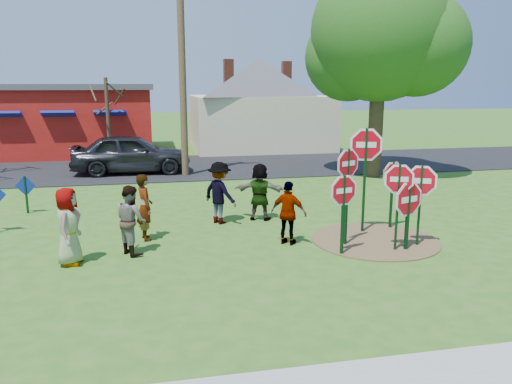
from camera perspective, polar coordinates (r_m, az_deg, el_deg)
ground at (r=12.90m, az=-7.07°, el=-5.44°), size 120.00×120.00×0.00m
road at (r=24.09m, az=-9.34°, el=2.82°), size 120.00×7.50×0.04m
dirt_patch at (r=13.08m, az=13.44°, el=-5.36°), size 3.20×3.20×0.03m
red_building at (r=30.66m, az=-20.44°, el=7.87°), size 9.40×7.69×3.90m
cream_house at (r=30.95m, az=0.32°, el=10.44°), size 9.40×9.40×6.50m
stop_sign_a at (r=11.52m, az=9.96°, el=-0.60°), size 0.94×0.27×2.02m
stop_sign_b at (r=13.30m, az=12.43°, el=4.28°), size 1.13×0.33×2.94m
stop_sign_c at (r=12.06m, az=15.98°, el=0.48°), size 0.92×0.27×2.22m
stop_sign_d at (r=13.96m, az=15.34°, el=1.46°), size 0.90×0.25×1.98m
stop_sign_e at (r=12.24m, az=17.02°, el=-1.21°), size 1.09×0.39×1.83m
stop_sign_f at (r=12.59m, az=18.33°, el=0.63°), size 0.94×0.42×2.14m
stop_sign_g at (r=12.16m, az=10.42°, el=2.00°), size 0.89×0.43×2.53m
blue_diamond_d at (r=16.74m, az=-24.81°, el=0.18°), size 0.63×0.13×1.18m
person_a at (r=11.62m, az=-20.67°, el=-3.69°), size 0.67×0.92×1.73m
person_b at (r=12.91m, az=-12.60°, el=-1.71°), size 0.54×0.70×1.70m
person_c at (r=11.94m, az=-14.10°, el=-3.09°), size 0.92×0.99×1.63m
person_d at (r=14.14m, az=-4.16°, el=-0.10°), size 1.21×1.30×1.76m
person_e at (r=12.27m, az=3.75°, el=-2.42°), size 0.97×0.87×1.59m
person_f at (r=14.45m, az=0.45°, el=0.03°), size 1.63×1.05×1.68m
suv at (r=22.70m, az=-14.06°, el=4.31°), size 5.13×2.14×1.74m
utility_pole at (r=21.52m, az=-8.46°, el=14.97°), size 2.31×0.29×9.44m
leafy_tree at (r=21.90m, az=14.35°, el=16.53°), size 6.20×5.66×8.81m
bare_tree_east at (r=25.80m, az=-16.63°, el=9.14°), size 1.80×1.80×4.21m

